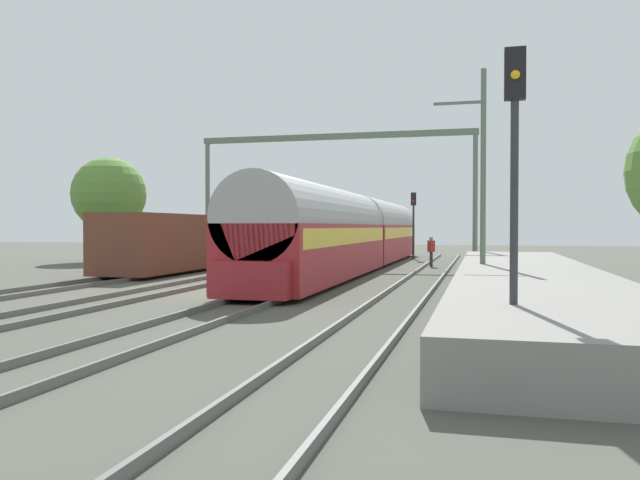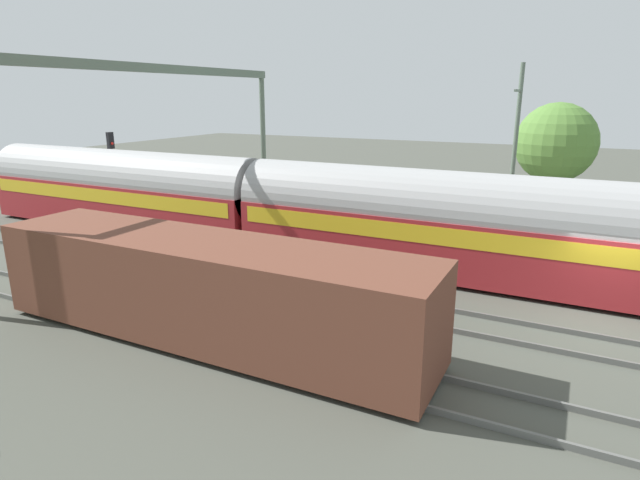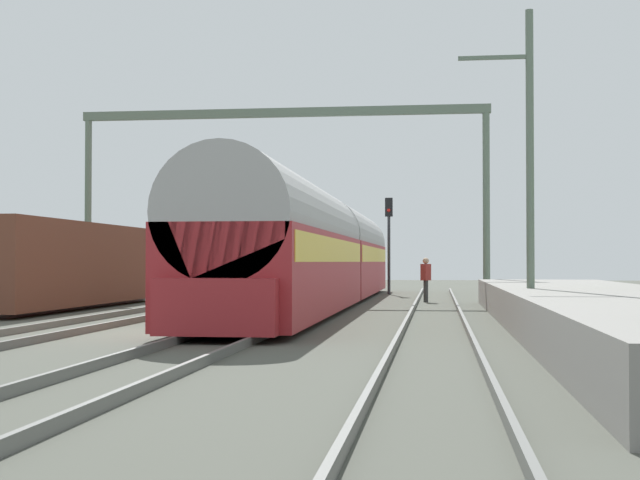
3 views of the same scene
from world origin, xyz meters
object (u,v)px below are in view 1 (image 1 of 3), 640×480
Objects in this scene: freight_car at (184,242)px; person_crossing at (431,249)px; catenary_gantry at (334,166)px; passenger_train at (357,232)px; railway_signal_near at (514,161)px; railway_signal_far at (413,216)px.

freight_car is 13.64m from person_crossing.
passenger_train is at bearing -59.96° from catenary_gantry.
freight_car is at bearing 148.95° from person_crossing.
railway_signal_near reaches higher than freight_car.
freight_car is 7.51× the size of person_crossing.
freight_car is 2.43× the size of railway_signal_near.
freight_car reaches higher than person_crossing.
railway_signal_near is (15.38, -18.32, 1.94)m from freight_car.
catenary_gantry reaches higher than freight_car.
person_crossing is at bearing 97.60° from railway_signal_near.
railway_signal_near is 0.32× the size of catenary_gantry.
person_crossing is 0.37× the size of railway_signal_far.
passenger_train is 2.53× the size of freight_car.
person_crossing is 24.94m from railway_signal_near.
passenger_train reaches higher than freight_car.
railway_signal_near is (3.28, -24.61, 2.38)m from person_crossing.
railway_signal_near is 1.15× the size of railway_signal_far.
railway_signal_far reaches higher than freight_car.
person_crossing is (12.10, 6.28, -0.44)m from freight_car.
passenger_train is 11.05m from railway_signal_far.
catenary_gantry is at bearing 120.04° from passenger_train.
catenary_gantry is (-2.08, 3.60, 3.95)m from passenger_train.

